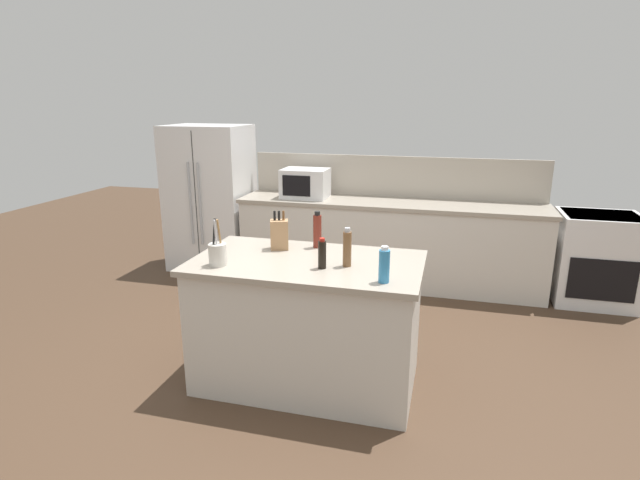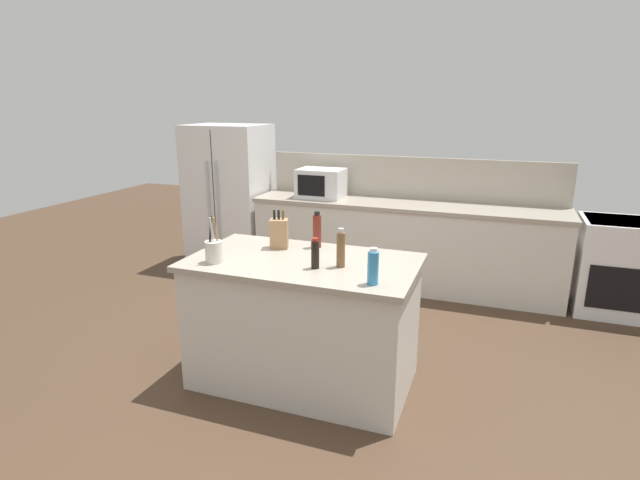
# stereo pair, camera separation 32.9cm
# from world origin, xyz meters

# --- Properties ---
(ground_plane) EXTENTS (14.00, 14.00, 0.00)m
(ground_plane) POSITION_xyz_m (0.00, 0.00, 0.00)
(ground_plane) COLOR #473323
(back_counter_run) EXTENTS (3.35, 0.66, 0.94)m
(back_counter_run) POSITION_xyz_m (0.30, 2.20, 0.47)
(back_counter_run) COLOR beige
(back_counter_run) RESTS_ON ground_plane
(wall_backsplash) EXTENTS (3.31, 0.03, 0.46)m
(wall_backsplash) POSITION_xyz_m (0.30, 2.52, 1.17)
(wall_backsplash) COLOR #B2A899
(wall_backsplash) RESTS_ON back_counter_run
(kitchen_island) EXTENTS (1.60, 0.91, 0.94)m
(kitchen_island) POSITION_xyz_m (0.00, 0.00, 0.47)
(kitchen_island) COLOR beige
(kitchen_island) RESTS_ON ground_plane
(refrigerator) EXTENTS (0.94, 0.75, 1.73)m
(refrigerator) POSITION_xyz_m (-1.88, 2.25, 0.86)
(refrigerator) COLOR white
(refrigerator) RESTS_ON ground_plane
(range_oven) EXTENTS (0.76, 0.65, 0.92)m
(range_oven) POSITION_xyz_m (2.40, 2.20, 0.47)
(range_oven) COLOR white
(range_oven) RESTS_ON ground_plane
(microwave) EXTENTS (0.51, 0.39, 0.32)m
(microwave) POSITION_xyz_m (-0.67, 2.20, 1.10)
(microwave) COLOR white
(microwave) RESTS_ON back_counter_run
(knife_block) EXTENTS (0.15, 0.14, 0.29)m
(knife_block) POSITION_xyz_m (-0.27, 0.21, 1.05)
(knife_block) COLOR #A87C54
(knife_block) RESTS_ON kitchen_island
(utensil_crock) EXTENTS (0.12, 0.12, 0.32)m
(utensil_crock) POSITION_xyz_m (-0.55, -0.26, 1.02)
(utensil_crock) COLOR beige
(utensil_crock) RESTS_ON kitchen_island
(pepper_grinder) EXTENTS (0.06, 0.06, 0.27)m
(pepper_grinder) POSITION_xyz_m (0.29, -0.05, 1.06)
(pepper_grinder) COLOR brown
(pepper_grinder) RESTS_ON kitchen_island
(vinegar_bottle) EXTENTS (0.06, 0.06, 0.28)m
(vinegar_bottle) POSITION_xyz_m (-0.01, 0.32, 1.07)
(vinegar_bottle) COLOR maroon
(vinegar_bottle) RESTS_ON kitchen_island
(dish_soap_bottle) EXTENTS (0.07, 0.07, 0.23)m
(dish_soap_bottle) POSITION_xyz_m (0.58, -0.29, 1.05)
(dish_soap_bottle) COLOR #3384BC
(dish_soap_bottle) RESTS_ON kitchen_island
(soy_sauce_bottle) EXTENTS (0.05, 0.05, 0.21)m
(soy_sauce_bottle) POSITION_xyz_m (0.14, -0.14, 1.04)
(soy_sauce_bottle) COLOR black
(soy_sauce_bottle) RESTS_ON kitchen_island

